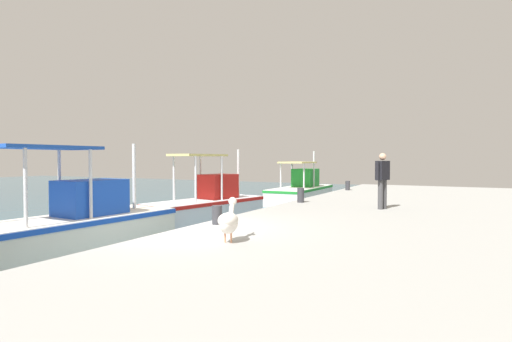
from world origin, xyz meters
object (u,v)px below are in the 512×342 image
object	(u,v)px
pelican	(229,221)
fisherman_standing	(382,178)
mooring_bollard_third	(301,195)
mooring_bollard_fourth	(348,186)
fishing_boat_fourth	(302,191)
mooring_bollard_second	(217,215)
fishing_boat_second	(69,227)
fishing_boat_third	(208,204)

from	to	relation	value
pelican	fisherman_standing	distance (m)	6.75
mooring_bollard_third	pelican	bearing A→B (deg)	-169.43
fisherman_standing	mooring_bollard_fourth	distance (m)	7.73
fishing_boat_fourth	fisherman_standing	xyz separation A→B (m)	(-7.94, -5.73, 1.15)
mooring_bollard_fourth	fishing_boat_fourth	bearing A→B (deg)	73.31
mooring_bollard_third	mooring_bollard_second	bearing A→B (deg)	180.00
fishing_boat_second	fisherman_standing	bearing A→B (deg)	-46.37
fishing_boat_third	mooring_bollard_second	bearing A→B (deg)	-143.80
fishing_boat_third	fishing_boat_fourth	bearing A→B (deg)	-5.68
fishing_boat_fourth	pelican	world-z (taller)	fishing_boat_fourth
fishing_boat_second	mooring_bollard_third	size ratio (longest dim) A/B	11.54
fishing_boat_fourth	mooring_bollard_second	distance (m)	13.11
fishing_boat_second	pelican	xyz separation A→B (m)	(-0.33, -4.88, 0.55)
mooring_bollard_fourth	mooring_bollard_second	bearing A→B (deg)	180.00
fishing_boat_second	fisherman_standing	distance (m)	9.05
pelican	mooring_bollard_second	distance (m)	2.14
mooring_bollard_second	mooring_bollard_third	bearing A→B (deg)	0.00
fishing_boat_second	pelican	distance (m)	4.92
fisherman_standing	mooring_bollard_third	world-z (taller)	fisherman_standing
fishing_boat_second	mooring_bollard_fourth	world-z (taller)	fishing_boat_second
fishing_boat_fourth	mooring_bollard_second	xyz separation A→B (m)	(-12.81, -2.78, 0.40)
fishing_boat_third	fishing_boat_fourth	distance (m)	7.97
mooring_bollard_second	mooring_bollard_fourth	size ratio (longest dim) A/B	0.96
fishing_boat_fourth	pelican	xyz separation A→B (m)	(-14.46, -4.11, 0.58)
pelican	mooring_bollard_third	world-z (taller)	pelican
mooring_bollard_fourth	mooring_bollard_third	bearing A→B (deg)	180.00
fishing_boat_third	mooring_bollard_fourth	xyz separation A→B (m)	(7.10, -3.57, 0.42)
mooring_bollard_fourth	fishing_boat_third	bearing A→B (deg)	153.31
pelican	mooring_bollard_fourth	distance (m)	13.70
fishing_boat_second	fishing_boat_third	xyz separation A→B (m)	(6.20, 0.02, -0.04)
fishing_boat_third	pelican	world-z (taller)	fishing_boat_third
mooring_bollard_fourth	fisherman_standing	bearing A→B (deg)	-157.43
fisherman_standing	mooring_bollard_third	size ratio (longest dim) A/B	3.34
pelican	fishing_boat_third	bearing A→B (deg)	36.89
fishing_boat_third	fishing_boat_fourth	size ratio (longest dim) A/B	0.91
fisherman_standing	fishing_boat_second	bearing A→B (deg)	133.63
fishing_boat_second	mooring_bollard_third	xyz separation A→B (m)	(6.82, -3.55, 0.41)
mooring_bollard_third	mooring_bollard_fourth	bearing A→B (deg)	0.00
fishing_boat_third	pelican	xyz separation A→B (m)	(-6.53, -4.90, 0.58)
fishing_boat_second	fishing_boat_fourth	size ratio (longest dim) A/B	1.03
fishing_boat_second	mooring_bollard_third	world-z (taller)	fishing_boat_second
fishing_boat_third	mooring_bollard_second	distance (m)	6.06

